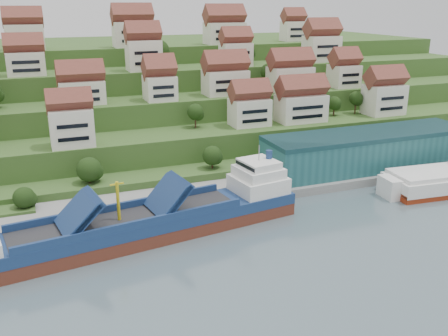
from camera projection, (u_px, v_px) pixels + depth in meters
name	position (u px, v px, depth m)	size (l,w,h in m)	color
ground	(214.00, 226.00, 107.48)	(300.00, 300.00, 0.00)	slate
quay	(267.00, 187.00, 127.28)	(180.00, 14.00, 2.20)	gray
hillside	(123.00, 97.00, 195.74)	(260.00, 128.00, 31.00)	#2D4C1E
hillside_village	(168.00, 74.00, 156.69)	(155.27, 63.62, 28.57)	white
hillside_trees	(120.00, 116.00, 137.00)	(144.90, 62.50, 31.69)	#213E14
warehouse	(369.00, 149.00, 138.12)	(60.00, 15.00, 10.00)	#246063
flagpole	(270.00, 172.00, 120.38)	(1.28, 0.16, 8.00)	gray
cargo_ship	(147.00, 224.00, 101.49)	(71.64, 21.18, 15.61)	#602B1D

